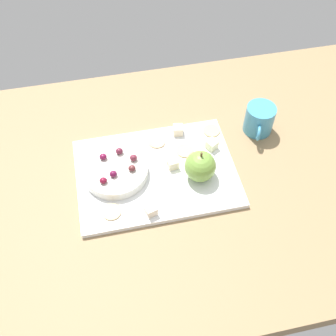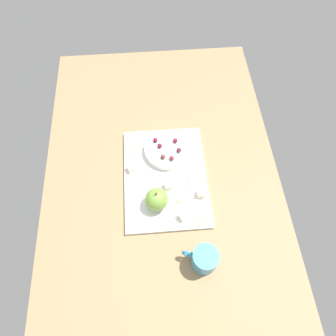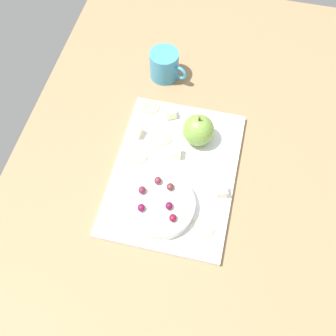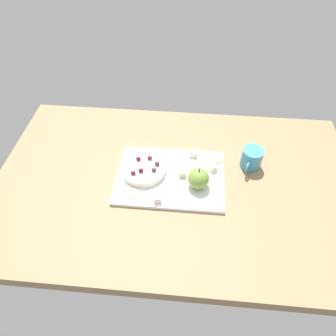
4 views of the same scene
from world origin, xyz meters
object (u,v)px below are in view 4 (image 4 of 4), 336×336
at_px(cheese_cube_0, 182,173).
at_px(cracker_2, 217,159).
at_px(grape_3, 157,164).
at_px(platter, 170,177).
at_px(cracker_1, 133,194).
at_px(grape_5, 154,170).
at_px(cheese_cube_2, 194,153).
at_px(cracker_3, 178,158).
at_px(cup, 251,158).
at_px(grape_4, 133,173).
at_px(cracker_0, 194,168).
at_px(grape_1, 138,159).
at_px(serving_dish, 144,169).
at_px(cheese_cube_1, 213,168).
at_px(cheese_cube_3, 157,199).
at_px(grape_0, 141,170).
at_px(apple_whole, 198,179).
at_px(grape_2, 150,158).

height_order(cheese_cube_0, cracker_2, cheese_cube_0).
height_order(cheese_cube_0, grape_3, grape_3).
xyz_separation_m(platter, cracker_1, (0.12, 0.09, 0.01)).
relative_size(platter, grape_5, 21.82).
height_order(cheese_cube_2, cracker_3, cheese_cube_2).
bearing_deg(cup, grape_4, 15.49).
relative_size(cracker_0, cracker_2, 1.00).
bearing_deg(cracker_3, grape_1, 18.28).
relative_size(serving_dish, cracker_2, 3.52).
xyz_separation_m(cheese_cube_1, grape_3, (0.20, 0.02, 0.02)).
relative_size(cheese_cube_1, cup, 0.24).
distance_m(cheese_cube_3, cup, 0.39).
bearing_deg(cheese_cube_1, cheese_cube_3, 40.36).
bearing_deg(grape_0, grape_1, -71.94).
bearing_deg(apple_whole, cheese_cube_1, -123.71).
distance_m(cheese_cube_1, cheese_cube_2, 0.10).
relative_size(cracker_0, cup, 0.43).
xyz_separation_m(cheese_cube_1, cracker_1, (0.27, 0.14, -0.01)).
xyz_separation_m(cheese_cube_0, grape_1, (0.16, -0.04, 0.02)).
relative_size(cheese_cube_3, cracker_3, 0.56).
relative_size(cracker_1, grape_5, 2.51).
relative_size(cheese_cube_0, cheese_cube_3, 1.00).
distance_m(platter, grape_4, 0.14).
bearing_deg(apple_whole, platter, -18.91).
distance_m(serving_dish, cup, 0.40).
height_order(cheese_cube_3, grape_4, grape_4).
height_order(cheese_cube_0, cheese_cube_1, same).
bearing_deg(cracker_3, cheese_cube_1, 160.16).
relative_size(cheese_cube_3, cracker_2, 0.56).
xyz_separation_m(serving_dish, cheese_cube_0, (-0.14, 0.01, -0.00)).
bearing_deg(cheese_cube_0, grape_0, 5.96).
bearing_deg(cracker_2, grape_0, 21.75).
bearing_deg(cup, grape_5, 15.15).
relative_size(platter, apple_whole, 5.14).
bearing_deg(apple_whole, cup, -146.86).
height_order(platter, cheese_cube_3, cheese_cube_3).
height_order(apple_whole, cheese_cube_2, apple_whole).
height_order(cracker_0, cracker_2, same).
bearing_deg(cheese_cube_2, platter, 54.30).
height_order(grape_4, grape_5, same).
height_order(apple_whole, grape_1, apple_whole).
relative_size(grape_5, cup, 0.17).
relative_size(serving_dish, grape_3, 8.85).
relative_size(cheese_cube_1, grape_0, 1.40).
height_order(cracker_1, grape_5, grape_5).
height_order(cracker_2, grape_1, grape_1).
bearing_deg(grape_1, apple_whole, 160.21).
bearing_deg(cracker_0, grape_2, -2.36).
bearing_deg(cheese_cube_3, grape_2, -74.55).
bearing_deg(apple_whole, cheese_cube_3, 30.72).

